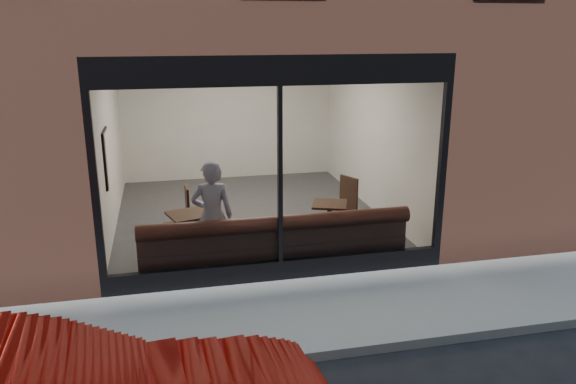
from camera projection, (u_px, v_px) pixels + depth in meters
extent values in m
plane|color=black|center=(318.00, 356.00, 6.28)|extent=(120.00, 120.00, 0.00)
cube|color=gray|center=(297.00, 313.00, 7.21)|extent=(40.00, 2.00, 0.01)
cube|color=gray|center=(320.00, 354.00, 6.22)|extent=(40.00, 0.10, 0.12)
cube|color=brown|center=(61.00, 118.00, 12.52)|extent=(2.50, 12.00, 3.20)
cube|color=brown|center=(377.00, 108.00, 14.11)|extent=(2.50, 12.00, 3.20)
cube|color=brown|center=(215.00, 98.00, 16.12)|extent=(5.00, 6.00, 3.20)
plane|color=#2D2D30|center=(249.00, 215.00, 10.95)|extent=(6.00, 6.00, 0.00)
plane|color=white|center=(246.00, 48.00, 10.06)|extent=(6.00, 6.00, 0.00)
plane|color=silver|center=(228.00, 113.00, 13.31)|extent=(5.00, 0.00, 5.00)
plane|color=silver|center=(109.00, 141.00, 9.98)|extent=(0.00, 6.00, 6.00)
plane|color=silver|center=(373.00, 130.00, 11.04)|extent=(0.00, 6.00, 6.00)
cube|color=black|center=(280.00, 270.00, 8.16)|extent=(5.00, 0.10, 0.30)
cube|color=black|center=(280.00, 70.00, 7.35)|extent=(5.00, 0.10, 0.40)
cube|color=black|center=(280.00, 177.00, 7.76)|extent=(0.06, 0.10, 2.50)
plane|color=white|center=(280.00, 178.00, 7.73)|extent=(4.80, 0.00, 4.80)
cube|color=#371914|center=(275.00, 255.00, 8.51)|extent=(4.00, 0.55, 0.45)
imported|color=#9DACCE|center=(212.00, 216.00, 8.32)|extent=(0.65, 0.46, 1.70)
cube|color=black|center=(188.00, 215.00, 8.72)|extent=(0.73, 0.73, 0.04)
cube|color=black|center=(330.00, 204.00, 9.25)|extent=(0.71, 0.71, 0.04)
cube|color=black|center=(177.00, 227.00, 9.67)|extent=(0.48, 0.48, 0.04)
cube|color=black|center=(340.00, 216.00, 10.23)|extent=(0.59, 0.59, 0.04)
cube|color=white|center=(108.00, 158.00, 9.18)|extent=(0.02, 0.66, 0.88)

